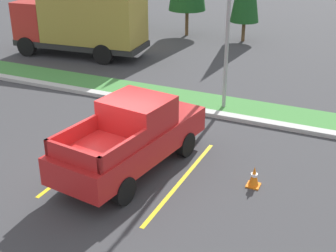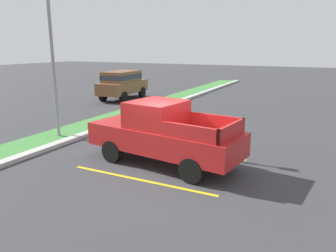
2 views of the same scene
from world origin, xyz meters
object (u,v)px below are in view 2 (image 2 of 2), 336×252
(suv_distant, at_px, (122,83))
(street_light, at_px, (54,45))
(pickup_truck_main, at_px, (163,133))
(traffic_cone, at_px, (189,130))

(suv_distant, relative_size, street_light, 0.70)
(pickup_truck_main, height_order, traffic_cone, pickup_truck_main)
(suv_distant, height_order, traffic_cone, suv_distant)
(suv_distant, height_order, street_light, street_light)
(street_light, distance_m, traffic_cone, 6.59)
(street_light, bearing_deg, traffic_cone, -62.36)
(street_light, bearing_deg, suv_distant, 19.80)
(suv_distant, bearing_deg, street_light, -160.20)
(pickup_truck_main, xyz_separation_m, street_light, (0.87, 5.40, 2.84))
(pickup_truck_main, height_order, street_light, street_light)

